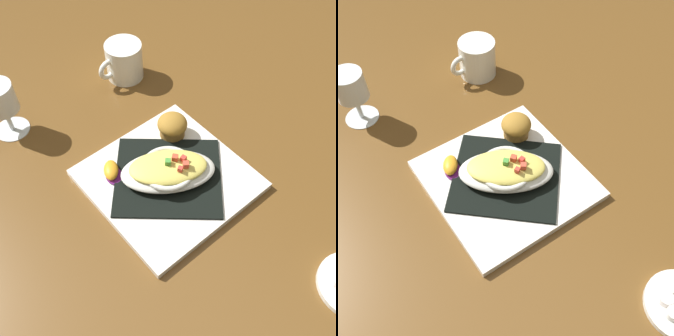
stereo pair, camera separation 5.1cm
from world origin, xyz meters
The scene contains 11 objects.
ground_plane centered at (0.00, 0.00, 0.00)m, with size 2.60×2.60×0.00m, color brown.
square_plate centered at (0.00, 0.00, 0.01)m, with size 0.29×0.29×0.02m, color white.
folded_napkin centered at (0.00, 0.00, 0.02)m, with size 0.21×0.19×0.00m, color black.
gratin_dish centered at (0.00, 0.00, 0.04)m, with size 0.18×0.21×0.05m.
muffin centered at (-0.09, 0.08, 0.04)m, with size 0.06×0.06×0.05m.
orange_garnish centered at (-0.07, -0.08, 0.02)m, with size 0.07×0.05×0.02m.
coffee_mug centered at (-0.32, 0.11, 0.04)m, with size 0.09×0.12×0.09m.
stemmed_glass centered at (-0.32, -0.19, 0.09)m, with size 0.08×0.08×0.13m.
creamer_cup_0 centered at (0.34, 0.12, 0.02)m, with size 0.02×0.02×0.02m, color white.
creamer_cup_1 centered at (0.35, 0.10, 0.02)m, with size 0.02×0.02×0.02m, color white.
creamer_cup_2 centered at (0.37, 0.09, 0.02)m, with size 0.02×0.02×0.02m, color silver.
Camera 2 is at (0.40, -0.24, 0.67)m, focal length 43.20 mm.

